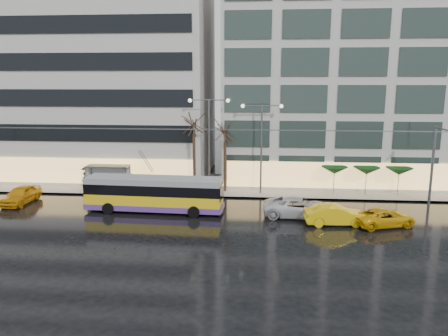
# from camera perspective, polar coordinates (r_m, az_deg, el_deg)

# --- Properties ---
(ground) EXTENTS (140.00, 140.00, 0.00)m
(ground) POSITION_cam_1_polar(r_m,az_deg,el_deg) (33.07, -7.57, -7.93)
(ground) COLOR black
(ground) RESTS_ON ground
(sidewalk) EXTENTS (80.00, 10.00, 0.15)m
(sidewalk) POSITION_cam_1_polar(r_m,az_deg,el_deg) (46.02, -1.45, -2.18)
(sidewalk) COLOR gray
(sidewalk) RESTS_ON ground
(kerb) EXTENTS (80.00, 0.10, 0.15)m
(kerb) POSITION_cam_1_polar(r_m,az_deg,el_deg) (41.25, -2.19, -3.80)
(kerb) COLOR slate
(kerb) RESTS_ON ground
(building_left) EXTENTS (34.00, 14.00, 22.00)m
(building_left) POSITION_cam_1_polar(r_m,az_deg,el_deg) (54.48, -20.46, 10.99)
(building_left) COLOR #BCB9B4
(building_left) RESTS_ON sidewalk
(building_right) EXTENTS (32.00, 14.00, 25.00)m
(building_right) POSITION_cam_1_polar(r_m,az_deg,el_deg) (50.95, 19.01, 12.79)
(building_right) COLOR #BCB9B4
(building_right) RESTS_ON sidewalk
(trolleybus) EXTENTS (11.59, 4.73, 5.32)m
(trolleybus) POSITION_cam_1_polar(r_m,az_deg,el_deg) (37.08, -9.10, -3.51)
(trolleybus) COLOR yellow
(trolleybus) RESTS_ON ground
(catenary) EXTENTS (42.24, 5.12, 7.00)m
(catenary) POSITION_cam_1_polar(r_m,az_deg,el_deg) (39.40, -3.88, 1.69)
(catenary) COLOR #595B60
(catenary) RESTS_ON ground
(bus_shelter) EXTENTS (4.20, 1.60, 2.51)m
(bus_shelter) POSITION_cam_1_polar(r_m,az_deg,el_deg) (44.78, -15.26, -0.50)
(bus_shelter) COLOR #595B60
(bus_shelter) RESTS_ON sidewalk
(street_lamp_near) EXTENTS (3.96, 0.36, 9.03)m
(street_lamp_near) POSITION_cam_1_polar(r_m,az_deg,el_deg) (41.83, -1.97, 4.68)
(street_lamp_near) COLOR #595B60
(street_lamp_near) RESTS_ON sidewalk
(street_lamp_far) EXTENTS (3.96, 0.36, 8.53)m
(street_lamp_far) POSITION_cam_1_polar(r_m,az_deg,el_deg) (41.58, 4.91, 4.22)
(street_lamp_far) COLOR #595B60
(street_lamp_far) RESTS_ON sidewalk
(tree_a) EXTENTS (3.20, 3.20, 8.40)m
(tree_a) POSITION_cam_1_polar(r_m,az_deg,el_deg) (42.11, -3.98, 6.20)
(tree_a) COLOR black
(tree_a) RESTS_ON sidewalk
(tree_b) EXTENTS (3.20, 3.20, 7.70)m
(tree_b) POSITION_cam_1_polar(r_m,az_deg,el_deg) (42.03, 0.13, 5.28)
(tree_b) COLOR black
(tree_b) RESTS_ON sidewalk
(parasol_a) EXTENTS (2.50, 2.50, 2.65)m
(parasol_a) POSITION_cam_1_polar(r_m,az_deg,el_deg) (42.91, 14.23, -0.29)
(parasol_a) COLOR #595B60
(parasol_a) RESTS_ON sidewalk
(parasol_b) EXTENTS (2.50, 2.50, 2.65)m
(parasol_b) POSITION_cam_1_polar(r_m,az_deg,el_deg) (43.51, 18.12, -0.35)
(parasol_b) COLOR #595B60
(parasol_b) RESTS_ON sidewalk
(parasol_c) EXTENTS (2.50, 2.50, 2.65)m
(parasol_c) POSITION_cam_1_polar(r_m,az_deg,el_deg) (44.31, 21.90, -0.41)
(parasol_c) COLOR #595B60
(parasol_c) RESTS_ON sidewalk
(taxi_a) EXTENTS (2.00, 4.70, 1.59)m
(taxi_a) POSITION_cam_1_polar(r_m,az_deg,el_deg) (43.21, -25.00, -3.20)
(taxi_a) COLOR orange
(taxi_a) RESTS_ON ground
(taxi_b) EXTENTS (4.86, 2.01, 1.56)m
(taxi_b) POSITION_cam_1_polar(r_m,az_deg,el_deg) (34.59, 14.38, -5.96)
(taxi_b) COLOR yellow
(taxi_b) RESTS_ON ground
(taxi_c) EXTENTS (5.20, 3.56, 1.32)m
(taxi_c) POSITION_cam_1_polar(r_m,az_deg,el_deg) (35.45, 20.16, -6.09)
(taxi_c) COLOR #E8AE0C
(taxi_c) RESTS_ON ground
(sedan_silver) EXTENTS (5.94, 3.02, 1.61)m
(sedan_silver) POSITION_cam_1_polar(r_m,az_deg,el_deg) (35.89, 9.76, -5.09)
(sedan_silver) COLOR silver
(sedan_silver) RESTS_ON ground
(pedestrian_a) EXTENTS (1.13, 1.15, 2.19)m
(pedestrian_a) POSITION_cam_1_polar(r_m,az_deg,el_deg) (44.10, -11.91, -1.00)
(pedestrian_a) COLOR black
(pedestrian_a) RESTS_ON sidewalk
(pedestrian_b) EXTENTS (1.12, 1.00, 1.91)m
(pedestrian_b) POSITION_cam_1_polar(r_m,az_deg,el_deg) (43.53, -13.92, -1.92)
(pedestrian_b) COLOR black
(pedestrian_b) RESTS_ON sidewalk
(pedestrian_c) EXTENTS (1.17, 1.02, 2.11)m
(pedestrian_c) POSITION_cam_1_polar(r_m,az_deg,el_deg) (46.48, -17.60, -1.08)
(pedestrian_c) COLOR black
(pedestrian_c) RESTS_ON sidewalk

